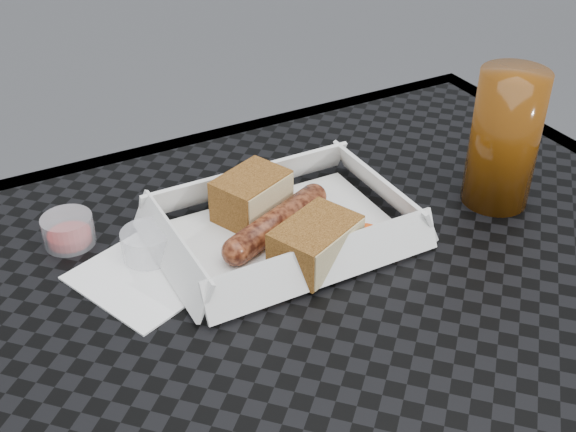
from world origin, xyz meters
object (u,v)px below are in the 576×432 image
object	(u,v)px
food_tray	(283,234)
bratwurst	(277,223)
patio_table	(375,383)
drink_glass	(504,139)

from	to	relation	value
food_tray	bratwurst	distance (m)	0.02
patio_table	bratwurst	world-z (taller)	bratwurst
patio_table	food_tray	xyz separation A→B (m)	(-0.01, 0.15, 0.08)
patio_table	bratwurst	distance (m)	0.18
patio_table	food_tray	bearing A→B (deg)	95.53
food_tray	bratwurst	xyz separation A→B (m)	(-0.01, 0.00, 0.02)
patio_table	food_tray	size ratio (longest dim) A/B	3.64
food_tray	drink_glass	distance (m)	0.25
patio_table	food_tray	distance (m)	0.17
bratwurst	drink_glass	world-z (taller)	drink_glass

